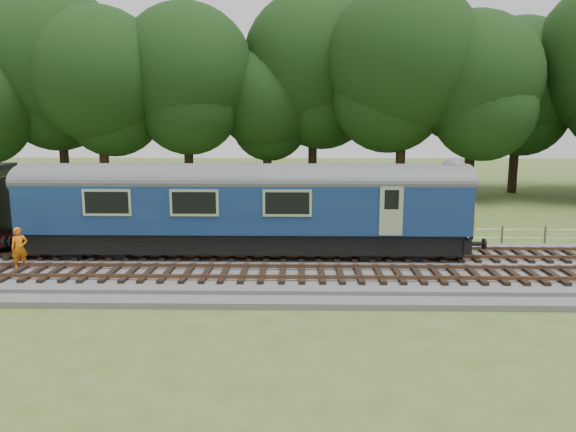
{
  "coord_description": "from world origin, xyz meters",
  "views": [
    {
      "loc": [
        -1.49,
        -21.34,
        6.09
      ],
      "look_at": [
        -1.96,
        1.4,
        2.0
      ],
      "focal_mm": 35.0,
      "sensor_mm": 36.0,
      "label": 1
    }
  ],
  "objects": [
    {
      "name": "ground",
      "position": [
        0.0,
        0.0,
        0.0
      ],
      "size": [
        120.0,
        120.0,
        0.0
      ],
      "primitive_type": "plane",
      "color": "#475C21",
      "rests_on": "ground"
    },
    {
      "name": "ballast",
      "position": [
        0.0,
        0.0,
        0.17
      ],
      "size": [
        70.0,
        7.0,
        0.35
      ],
      "primitive_type": "cube",
      "color": "#4C4C4F",
      "rests_on": "ground"
    },
    {
      "name": "track_north",
      "position": [
        0.0,
        1.4,
        0.42
      ],
      "size": [
        67.2,
        2.4,
        0.21
      ],
      "color": "black",
      "rests_on": "ballast"
    },
    {
      "name": "track_south",
      "position": [
        0.0,
        -1.6,
        0.42
      ],
      "size": [
        67.2,
        2.4,
        0.21
      ],
      "color": "black",
      "rests_on": "ballast"
    },
    {
      "name": "fence",
      "position": [
        0.0,
        4.5,
        0.0
      ],
      "size": [
        64.0,
        0.12,
        1.0
      ],
      "primitive_type": null,
      "color": "#6B6054",
      "rests_on": "ground"
    },
    {
      "name": "tree_line",
      "position": [
        0.0,
        22.0,
        0.0
      ],
      "size": [
        70.0,
        8.0,
        18.0
      ],
      "primitive_type": null,
      "color": "black",
      "rests_on": "ground"
    },
    {
      "name": "dmu_railcar",
      "position": [
        -3.75,
        1.4,
        2.61
      ],
      "size": [
        18.05,
        2.86,
        3.88
      ],
      "color": "black",
      "rests_on": "ground"
    },
    {
      "name": "worker",
      "position": [
        -12.06,
        -0.94,
        1.15
      ],
      "size": [
        0.7,
        0.64,
        1.6
      ],
      "primitive_type": "imported",
      "rotation": [
        0.0,
        0.0,
        0.6
      ],
      "color": "orange",
      "rests_on": "ballast"
    }
  ]
}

